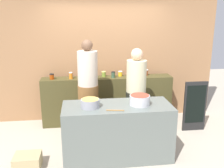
% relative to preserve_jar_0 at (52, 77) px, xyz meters
% --- Properties ---
extents(ground, '(12.00, 12.00, 0.00)m').
position_rel_preserve_jar_0_xyz_m(ground, '(1.12, -1.06, -1.05)').
color(ground, '#AB9E8B').
extents(storefront_wall, '(4.80, 0.12, 3.00)m').
position_rel_preserve_jar_0_xyz_m(storefront_wall, '(1.12, 0.39, 0.45)').
color(storefront_wall, '#966A45').
rests_on(storefront_wall, ground).
extents(display_shelf, '(2.70, 0.36, 0.99)m').
position_rel_preserve_jar_0_xyz_m(display_shelf, '(1.12, 0.04, -0.55)').
color(display_shelf, '#413C1E').
rests_on(display_shelf, ground).
extents(prep_table, '(1.70, 0.70, 0.88)m').
position_rel_preserve_jar_0_xyz_m(prep_table, '(1.12, -1.36, -0.61)').
color(prep_table, '#5A625D').
rests_on(prep_table, ground).
extents(preserve_jar_0, '(0.09, 0.09, 0.11)m').
position_rel_preserve_jar_0_xyz_m(preserve_jar_0, '(0.00, 0.00, 0.00)').
color(preserve_jar_0, '#96380C').
rests_on(preserve_jar_0, display_shelf).
extents(preserve_jar_1, '(0.07, 0.07, 0.14)m').
position_rel_preserve_jar_0_xyz_m(preserve_jar_1, '(0.38, -0.01, 0.01)').
color(preserve_jar_1, orange).
rests_on(preserve_jar_1, display_shelf).
extents(preserve_jar_2, '(0.08, 0.08, 0.10)m').
position_rel_preserve_jar_0_xyz_m(preserve_jar_2, '(0.57, -0.02, -0.01)').
color(preserve_jar_2, yellow).
rests_on(preserve_jar_2, display_shelf).
extents(preserve_jar_3, '(0.08, 0.08, 0.11)m').
position_rel_preserve_jar_0_xyz_m(preserve_jar_3, '(0.72, 0.01, -0.00)').
color(preserve_jar_3, '#AE2F1D').
rests_on(preserve_jar_3, display_shelf).
extents(preserve_jar_4, '(0.09, 0.09, 0.11)m').
position_rel_preserve_jar_0_xyz_m(preserve_jar_4, '(1.05, 0.09, -0.00)').
color(preserve_jar_4, olive).
rests_on(preserve_jar_4, display_shelf).
extents(preserve_jar_5, '(0.08, 0.08, 0.13)m').
position_rel_preserve_jar_0_xyz_m(preserve_jar_5, '(1.23, -0.02, 0.01)').
color(preserve_jar_5, '#334D38').
rests_on(preserve_jar_5, display_shelf).
extents(preserve_jar_6, '(0.09, 0.09, 0.11)m').
position_rel_preserve_jar_0_xyz_m(preserve_jar_6, '(1.40, 0.10, -0.00)').
color(preserve_jar_6, gold).
rests_on(preserve_jar_6, display_shelf).
extents(preserve_jar_7, '(0.08, 0.08, 0.15)m').
position_rel_preserve_jar_0_xyz_m(preserve_jar_7, '(1.62, 0.05, 0.02)').
color(preserve_jar_7, red).
rests_on(preserve_jar_7, display_shelf).
extents(preserve_jar_8, '(0.09, 0.09, 0.14)m').
position_rel_preserve_jar_0_xyz_m(preserve_jar_8, '(1.72, 0.03, 0.02)').
color(preserve_jar_8, '#CB7805').
rests_on(preserve_jar_8, display_shelf).
extents(preserve_jar_9, '(0.07, 0.07, 0.12)m').
position_rel_preserve_jar_0_xyz_m(preserve_jar_9, '(1.82, 0.05, 0.00)').
color(preserve_jar_9, red).
rests_on(preserve_jar_9, display_shelf).
extents(preserve_jar_10, '(0.09, 0.09, 0.13)m').
position_rel_preserve_jar_0_xyz_m(preserve_jar_10, '(1.95, 0.10, 0.01)').
color(preserve_jar_10, brown).
rests_on(preserve_jar_10, display_shelf).
extents(cooking_pot_left, '(0.28, 0.28, 0.13)m').
position_rel_preserve_jar_0_xyz_m(cooking_pot_left, '(0.70, -1.40, -0.10)').
color(cooking_pot_left, gray).
rests_on(cooking_pot_left, prep_table).
extents(cooking_pot_center, '(0.31, 0.31, 0.16)m').
position_rel_preserve_jar_0_xyz_m(cooking_pot_center, '(1.47, -1.39, -0.09)').
color(cooking_pot_center, '#B7B7BC').
rests_on(cooking_pot_center, prep_table).
extents(wooden_spoon, '(0.26, 0.06, 0.02)m').
position_rel_preserve_jar_0_xyz_m(wooden_spoon, '(1.05, -1.60, -0.16)').
color(wooden_spoon, '#9E703D').
rests_on(wooden_spoon, prep_table).
extents(cook_with_tongs, '(0.37, 0.37, 1.83)m').
position_rel_preserve_jar_0_xyz_m(cook_with_tongs, '(0.70, -0.58, -0.22)').
color(cook_with_tongs, brown).
rests_on(cook_with_tongs, ground).
extents(cook_in_cap, '(0.36, 0.36, 1.69)m').
position_rel_preserve_jar_0_xyz_m(cook_in_cap, '(1.54, -0.79, -0.29)').
color(cook_in_cap, black).
rests_on(cook_in_cap, ground).
extents(bread_crate, '(0.40, 0.33, 0.21)m').
position_rel_preserve_jar_0_xyz_m(bread_crate, '(-0.27, -1.51, -0.95)').
color(bread_crate, tan).
rests_on(bread_crate, ground).
extents(chalkboard_sign, '(0.45, 0.05, 1.00)m').
position_rel_preserve_jar_0_xyz_m(chalkboard_sign, '(2.78, -0.59, -0.54)').
color(chalkboard_sign, black).
rests_on(chalkboard_sign, ground).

